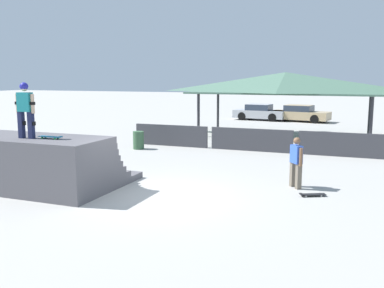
# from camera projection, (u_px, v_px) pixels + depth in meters

# --- Properties ---
(ground_plane) EXTENTS (160.00, 160.00, 0.00)m
(ground_plane) POSITION_uv_depth(u_px,v_px,m) (157.00, 197.00, 12.29)
(ground_plane) COLOR #A3A09B
(quarter_pipe_ramp) EXTENTS (4.59, 3.67, 1.63)m
(quarter_pipe_ramp) POSITION_uv_depth(u_px,v_px,m) (40.00, 165.00, 13.20)
(quarter_pipe_ramp) COLOR #565459
(quarter_pipe_ramp) RESTS_ON ground
(skater_on_deck) EXTENTS (0.69, 0.24, 1.63)m
(skater_on_deck) POSITION_uv_depth(u_px,v_px,m) (25.00, 106.00, 12.37)
(skater_on_deck) COLOR #1E2347
(skater_on_deck) RESTS_ON quarter_pipe_ramp
(skateboard_on_deck) EXTENTS (0.77, 0.23, 0.09)m
(skateboard_on_deck) POSITION_uv_depth(u_px,v_px,m) (51.00, 137.00, 12.41)
(skateboard_on_deck) COLOR green
(skateboard_on_deck) RESTS_ON quarter_pipe_ramp
(bystander_walking) EXTENTS (0.47, 0.56, 1.58)m
(bystander_walking) POSITION_uv_depth(u_px,v_px,m) (296.00, 160.00, 13.18)
(bystander_walking) COLOR #6B6051
(bystander_walking) RESTS_ON ground
(skateboard_on_ground) EXTENTS (0.76, 0.52, 0.09)m
(skateboard_on_ground) POSITION_uv_depth(u_px,v_px,m) (312.00, 194.00, 12.33)
(skateboard_on_ground) COLOR silver
(skateboard_on_ground) RESTS_ON ground
(barrier_fence) EXTENTS (12.03, 0.12, 1.05)m
(barrier_fence) POSITION_uv_depth(u_px,v_px,m) (251.00, 140.00, 19.88)
(barrier_fence) COLOR #3D3D42
(barrier_fence) RESTS_ON ground
(pavilion_shelter) EXTENTS (10.84, 4.31, 3.69)m
(pavilion_shelter) POSITION_uv_depth(u_px,v_px,m) (285.00, 83.00, 24.39)
(pavilion_shelter) COLOR #2D2D33
(pavilion_shelter) RESTS_ON ground
(trash_bin) EXTENTS (0.52, 0.52, 0.85)m
(trash_bin) POSITION_uv_depth(u_px,v_px,m) (138.00, 140.00, 20.43)
(trash_bin) COLOR #385B3D
(trash_bin) RESTS_ON ground
(parked_car_silver) EXTENTS (4.26, 2.14, 1.27)m
(parked_car_silver) POSITION_uv_depth(u_px,v_px,m) (260.00, 113.00, 34.29)
(parked_car_silver) COLOR #A8AAAF
(parked_car_silver) RESTS_ON ground
(parked_car_tan) EXTENTS (4.61, 2.46, 1.27)m
(parked_car_tan) POSITION_uv_depth(u_px,v_px,m) (300.00, 114.00, 33.14)
(parked_car_tan) COLOR tan
(parked_car_tan) RESTS_ON ground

